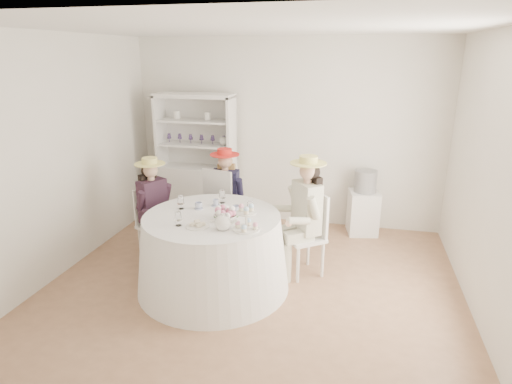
# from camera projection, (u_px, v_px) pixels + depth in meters

# --- Properties ---
(ground) EXTENTS (4.50, 4.50, 0.00)m
(ground) POSITION_uv_depth(u_px,v_px,m) (254.00, 283.00, 4.82)
(ground) COLOR #8C6346
(ground) RESTS_ON ground
(ceiling) EXTENTS (4.50, 4.50, 0.00)m
(ceiling) POSITION_uv_depth(u_px,v_px,m) (253.00, 27.00, 3.98)
(ceiling) COLOR white
(ceiling) RESTS_ON wall_back
(wall_back) EXTENTS (4.50, 0.00, 4.50)m
(wall_back) POSITION_uv_depth(u_px,v_px,m) (286.00, 133.00, 6.25)
(wall_back) COLOR silver
(wall_back) RESTS_ON ground
(wall_front) EXTENTS (4.50, 0.00, 4.50)m
(wall_front) POSITION_uv_depth(u_px,v_px,m) (174.00, 250.00, 2.55)
(wall_front) COLOR silver
(wall_front) RESTS_ON ground
(wall_left) EXTENTS (0.00, 4.50, 4.50)m
(wall_left) POSITION_uv_depth(u_px,v_px,m) (63.00, 156.00, 4.90)
(wall_left) COLOR silver
(wall_left) RESTS_ON ground
(wall_right) EXTENTS (0.00, 4.50, 4.50)m
(wall_right) POSITION_uv_depth(u_px,v_px,m) (493.00, 182.00, 3.90)
(wall_right) COLOR silver
(wall_right) RESTS_ON ground
(tea_table) EXTENTS (1.66, 1.66, 0.84)m
(tea_table) POSITION_uv_depth(u_px,v_px,m) (213.00, 252.00, 4.64)
(tea_table) COLOR white
(tea_table) RESTS_ON ground
(hutch) EXTENTS (1.25, 0.71, 1.92)m
(hutch) POSITION_uv_depth(u_px,v_px,m) (198.00, 177.00, 6.46)
(hutch) COLOR silver
(hutch) RESTS_ON ground
(side_table) EXTENTS (0.47, 0.47, 0.62)m
(side_table) POSITION_uv_depth(u_px,v_px,m) (363.00, 212.00, 6.08)
(side_table) COLOR silver
(side_table) RESTS_ON ground
(hatbox) EXTENTS (0.39, 0.39, 0.31)m
(hatbox) POSITION_uv_depth(u_px,v_px,m) (365.00, 181.00, 5.94)
(hatbox) COLOR black
(hatbox) RESTS_ON side_table
(guest_left) EXTENTS (0.55, 0.50, 1.29)m
(guest_left) POSITION_uv_depth(u_px,v_px,m) (154.00, 203.00, 5.22)
(guest_left) COLOR silver
(guest_left) RESTS_ON ground
(guest_mid) EXTENTS (0.48, 0.50, 1.32)m
(guest_mid) POSITION_uv_depth(u_px,v_px,m) (225.00, 192.00, 5.54)
(guest_mid) COLOR silver
(guest_mid) RESTS_ON ground
(guest_right) EXTENTS (0.61, 0.58, 1.41)m
(guest_right) POSITION_uv_depth(u_px,v_px,m) (305.00, 210.00, 4.79)
(guest_right) COLOR silver
(guest_right) RESTS_ON ground
(spare_chair) EXTENTS (0.55, 0.55, 1.08)m
(spare_chair) POSITION_uv_depth(u_px,v_px,m) (223.00, 205.00, 5.58)
(spare_chair) COLOR silver
(spare_chair) RESTS_ON ground
(teacup_a) EXTENTS (0.11, 0.11, 0.07)m
(teacup_a) POSITION_uv_depth(u_px,v_px,m) (199.00, 206.00, 4.69)
(teacup_a) COLOR white
(teacup_a) RESTS_ON tea_table
(teacup_b) EXTENTS (0.09, 0.09, 0.07)m
(teacup_b) POSITION_uv_depth(u_px,v_px,m) (216.00, 203.00, 4.78)
(teacup_b) COLOR white
(teacup_b) RESTS_ON tea_table
(teacup_c) EXTENTS (0.11, 0.11, 0.08)m
(teacup_c) POSITION_uv_depth(u_px,v_px,m) (237.00, 210.00, 4.57)
(teacup_c) COLOR white
(teacup_c) RESTS_ON tea_table
(flower_bowl) EXTENTS (0.30, 0.30, 0.06)m
(flower_bowl) POSITION_uv_depth(u_px,v_px,m) (226.00, 218.00, 4.37)
(flower_bowl) COLOR white
(flower_bowl) RESTS_ON tea_table
(flower_arrangement) EXTENTS (0.18, 0.18, 0.07)m
(flower_arrangement) POSITION_uv_depth(u_px,v_px,m) (226.00, 212.00, 4.37)
(flower_arrangement) COLOR #D1688C
(flower_arrangement) RESTS_ON tea_table
(table_teapot) EXTENTS (0.23, 0.16, 0.17)m
(table_teapot) POSITION_uv_depth(u_px,v_px,m) (223.00, 223.00, 4.13)
(table_teapot) COLOR white
(table_teapot) RESTS_ON tea_table
(sandwich_plate) EXTENTS (0.24, 0.24, 0.05)m
(sandwich_plate) POSITION_uv_depth(u_px,v_px,m) (198.00, 225.00, 4.22)
(sandwich_plate) COLOR white
(sandwich_plate) RESTS_ON tea_table
(cupcake_stand) EXTENTS (0.27, 0.27, 0.25)m
(cupcake_stand) POSITION_uv_depth(u_px,v_px,m) (246.00, 221.00, 4.12)
(cupcake_stand) COLOR white
(cupcake_stand) RESTS_ON tea_table
(stemware_set) EXTENTS (0.86, 0.83, 0.15)m
(stemware_set) POSITION_uv_depth(u_px,v_px,m) (212.00, 209.00, 4.49)
(stemware_set) COLOR white
(stemware_set) RESTS_ON tea_table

